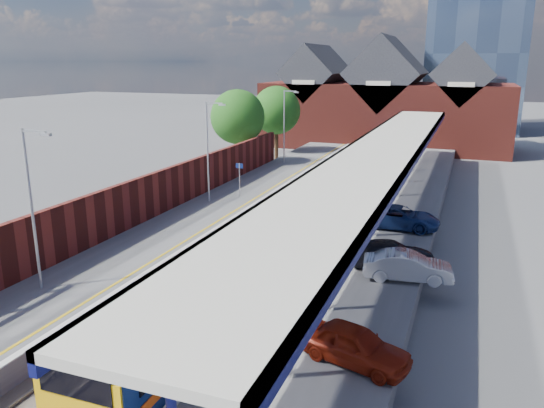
{
  "coord_description": "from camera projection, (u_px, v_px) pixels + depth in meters",
  "views": [
    {
      "loc": [
        10.55,
        -10.52,
        10.6
      ],
      "look_at": [
        0.06,
        17.29,
        2.6
      ],
      "focal_mm": 35.0,
      "sensor_mm": 36.0,
      "label": 1
    }
  ],
  "objects": [
    {
      "name": "ground",
      "position": [
        327.0,
        197.0,
        42.96
      ],
      "size": [
        240.0,
        240.0,
        0.0
      ],
      "primitive_type": "plane",
      "color": "#5B5B5E",
      "rests_on": "ground"
    },
    {
      "name": "ballast_bed",
      "position": [
        286.0,
        232.0,
        33.91
      ],
      "size": [
        6.0,
        76.0,
        0.06
      ],
      "primitive_type": "cube",
      "color": "#473D33",
      "rests_on": "ground"
    },
    {
      "name": "rails",
      "position": [
        286.0,
        231.0,
        33.89
      ],
      "size": [
        4.51,
        76.0,
        0.14
      ],
      "color": "slate",
      "rests_on": "ground"
    },
    {
      "name": "left_platform",
      "position": [
        209.0,
        217.0,
        35.67
      ],
      "size": [
        5.0,
        76.0,
        1.0
      ],
      "primitive_type": "cube",
      "color": "#565659",
      "rests_on": "ground"
    },
    {
      "name": "right_platform",
      "position": [
        381.0,
        236.0,
        31.75
      ],
      "size": [
        6.0,
        76.0,
        1.0
      ],
      "primitive_type": "cube",
      "color": "#565659",
      "rests_on": "ground"
    },
    {
      "name": "coping_left",
      "position": [
        241.0,
        213.0,
        34.73
      ],
      "size": [
        0.3,
        76.0,
        0.05
      ],
      "primitive_type": "cube",
      "color": "silver",
      "rests_on": "left_platform"
    },
    {
      "name": "coping_right",
      "position": [
        334.0,
        223.0,
        32.58
      ],
      "size": [
        0.3,
        76.0,
        0.05
      ],
      "primitive_type": "cube",
      "color": "silver",
      "rests_on": "right_platform"
    },
    {
      "name": "yellow_line",
      "position": [
        233.0,
        212.0,
        34.94
      ],
      "size": [
        0.14,
        76.0,
        0.01
      ],
      "primitive_type": "cube",
      "color": "yellow",
      "rests_on": "left_platform"
    },
    {
      "name": "train",
      "position": [
        351.0,
        168.0,
        43.51
      ],
      "size": [
        2.91,
        65.92,
        3.45
      ],
      "color": "navy",
      "rests_on": "ground"
    },
    {
      "name": "canopy",
      "position": [
        382.0,
        152.0,
        32.45
      ],
      "size": [
        4.5,
        52.0,
        4.48
      ],
      "color": "#0F1257",
      "rests_on": "right_platform"
    },
    {
      "name": "lamp_post_b",
      "position": [
        33.0,
        200.0,
        22.14
      ],
      "size": [
        1.48,
        0.18,
        7.0
      ],
      "color": "#A5A8AA",
      "rests_on": "left_platform"
    },
    {
      "name": "lamp_post_c",
      "position": [
        209.0,
        146.0,
        36.6
      ],
      "size": [
        1.48,
        0.18,
        7.0
      ],
      "color": "#A5A8AA",
      "rests_on": "left_platform"
    },
    {
      "name": "lamp_post_d",
      "position": [
        285.0,
        122.0,
        51.05
      ],
      "size": [
        1.48,
        0.18,
        7.0
      ],
      "color": "#A5A8AA",
      "rests_on": "left_platform"
    },
    {
      "name": "platform_sign",
      "position": [
        240.0,
        174.0,
        38.54
      ],
      "size": [
        0.55,
        0.08,
        2.5
      ],
      "color": "#A5A8AA",
      "rests_on": "left_platform"
    },
    {
      "name": "brick_wall",
      "position": [
        115.0,
        209.0,
        30.21
      ],
      "size": [
        0.35,
        50.0,
        3.86
      ],
      "color": "maroon",
      "rests_on": "left_platform"
    },
    {
      "name": "station_building",
      "position": [
        385.0,
        104.0,
        66.84
      ],
      "size": [
        30.0,
        12.12,
        13.78
      ],
      "color": "maroon",
      "rests_on": "ground"
    },
    {
      "name": "tree_near",
      "position": [
        239.0,
        119.0,
        50.43
      ],
      "size": [
        5.2,
        5.2,
        8.1
      ],
      "color": "#382314",
      "rests_on": "ground"
    },
    {
      "name": "tree_far",
      "position": [
        277.0,
        112.0,
        57.31
      ],
      "size": [
        5.2,
        5.2,
        8.1
      ],
      "color": "#382314",
      "rests_on": "ground"
    },
    {
      "name": "parked_car_red",
      "position": [
        354.0,
        345.0,
        17.34
      ],
      "size": [
        4.07,
        2.52,
        1.29
      ],
      "primitive_type": "imported",
      "rotation": [
        0.0,
        0.0,
        1.29
      ],
      "color": "maroon",
      "rests_on": "right_platform"
    },
    {
      "name": "parked_car_silver",
      "position": [
        408.0,
        266.0,
        23.95
      ],
      "size": [
        4.13,
        1.97,
        1.31
      ],
      "primitive_type": "imported",
      "rotation": [
        0.0,
        0.0,
        1.72
      ],
      "color": "silver",
      "rests_on": "right_platform"
    },
    {
      "name": "parked_car_dark",
      "position": [
        392.0,
        254.0,
        25.64
      ],
      "size": [
        4.58,
        3.17,
        1.23
      ],
      "primitive_type": "imported",
      "rotation": [
        0.0,
        0.0,
        1.95
      ],
      "color": "black",
      "rests_on": "right_platform"
    },
    {
      "name": "parked_car_blue",
      "position": [
        398.0,
        217.0,
        31.47
      ],
      "size": [
        4.85,
        2.27,
        1.34
      ],
      "primitive_type": "imported",
      "rotation": [
        0.0,
        0.0,
        1.56
      ],
      "color": "navy",
      "rests_on": "right_platform"
    }
  ]
}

